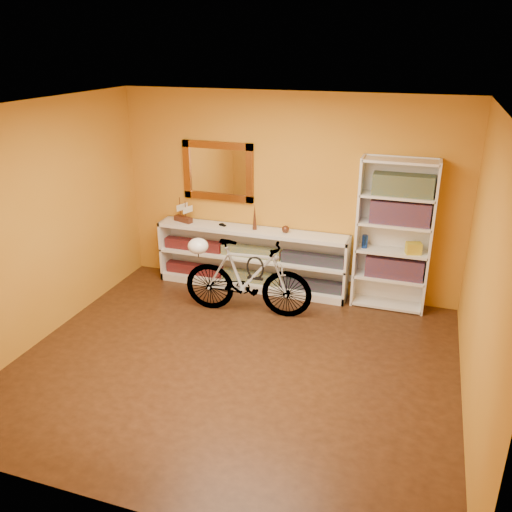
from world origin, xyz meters
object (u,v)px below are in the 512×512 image
(console_unit, at_px, (251,259))
(helmet, at_px, (198,246))
(bookcase, at_px, (393,236))
(bicycle, at_px, (248,278))

(console_unit, bearing_deg, helmet, -119.04)
(bookcase, height_order, bicycle, bookcase)
(console_unit, height_order, bookcase, bookcase)
(bicycle, xyz_separation_m, helmet, (-0.62, -0.06, 0.36))
(helmet, bearing_deg, bicycle, 5.42)
(bicycle, bearing_deg, helmet, 90.00)
(helmet, bearing_deg, console_unit, 60.96)
(console_unit, relative_size, bookcase, 1.37)
(console_unit, bearing_deg, bicycle, -74.88)
(bicycle, distance_m, helmet, 0.72)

